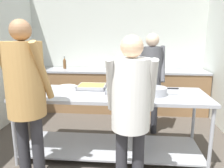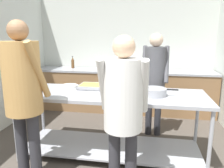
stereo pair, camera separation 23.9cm
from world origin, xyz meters
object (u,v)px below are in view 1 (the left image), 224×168
object	(u,v)px
guest_serving_right	(26,89)
water_bottle	(65,63)
cook_behind_counter	(151,73)
serving_tray_vegetables	(92,87)
sauce_pan	(155,91)
guest_serving_left	(131,102)
serving_tray_roast	(120,90)
plate_stack	(67,87)

from	to	relation	value
guest_serving_right	water_bottle	bearing A→B (deg)	98.97
cook_behind_counter	guest_serving_right	bearing A→B (deg)	-133.44
serving_tray_vegetables	water_bottle	distance (m)	1.98
sauce_pan	cook_behind_counter	size ratio (longest dim) A/B	0.27
sauce_pan	water_bottle	size ratio (longest dim) A/B	1.66
guest_serving_left	water_bottle	size ratio (longest dim) A/B	6.12
serving_tray_roast	cook_behind_counter	bearing A→B (deg)	56.65
serving_tray_roast	water_bottle	xyz separation A→B (m)	(-1.35, 1.90, 0.11)
plate_stack	sauce_pan	world-z (taller)	sauce_pan
cook_behind_counter	plate_stack	bearing A→B (deg)	-155.85
serving_tray_vegetables	guest_serving_left	size ratio (longest dim) A/B	0.23
plate_stack	cook_behind_counter	xyz separation A→B (m)	(1.23, 0.55, 0.13)
serving_tray_roast	serving_tray_vegetables	bearing A→B (deg)	158.73
sauce_pan	guest_serving_right	world-z (taller)	guest_serving_right
serving_tray_roast	guest_serving_right	distance (m)	1.21
cook_behind_counter	water_bottle	world-z (taller)	cook_behind_counter
guest_serving_left	guest_serving_right	distance (m)	1.07
plate_stack	guest_serving_left	xyz separation A→B (m)	(0.91, -0.97, 0.10)
serving_tray_vegetables	guest_serving_right	distance (m)	1.07
serving_tray_roast	sauce_pan	size ratio (longest dim) A/B	0.84
sauce_pan	water_bottle	bearing A→B (deg)	131.94
plate_stack	sauce_pan	bearing A→B (deg)	-11.22
guest_serving_right	cook_behind_counter	xyz separation A→B (m)	(1.39, 1.46, -0.06)
sauce_pan	cook_behind_counter	distance (m)	0.80
plate_stack	guest_serving_left	bearing A→B (deg)	-46.72
guest_serving_left	cook_behind_counter	xyz separation A→B (m)	(0.32, 1.52, 0.03)
plate_stack	guest_serving_left	size ratio (longest dim) A/B	0.16
guest_serving_left	cook_behind_counter	world-z (taller)	cook_behind_counter
serving_tray_vegetables	cook_behind_counter	size ratio (longest dim) A/B	0.23
plate_stack	water_bottle	xyz separation A→B (m)	(-0.58, 1.75, 0.12)
plate_stack	serving_tray_roast	world-z (taller)	serving_tray_roast
plate_stack	cook_behind_counter	distance (m)	1.36
serving_tray_roast	guest_serving_right	bearing A→B (deg)	-140.48
plate_stack	sauce_pan	xyz separation A→B (m)	(1.22, -0.24, 0.03)
guest_serving_right	cook_behind_counter	size ratio (longest dim) A/B	1.07
serving_tray_vegetables	water_bottle	size ratio (longest dim) A/B	1.44
guest_serving_right	water_bottle	xyz separation A→B (m)	(-0.42, 2.66, -0.07)
serving_tray_vegetables	cook_behind_counter	world-z (taller)	cook_behind_counter
sauce_pan	guest_serving_left	xyz separation A→B (m)	(-0.30, -0.73, 0.06)
serving_tray_vegetables	sauce_pan	bearing A→B (deg)	-16.46
serving_tray_roast	plate_stack	bearing A→B (deg)	169.09
serving_tray_roast	guest_serving_right	world-z (taller)	guest_serving_right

